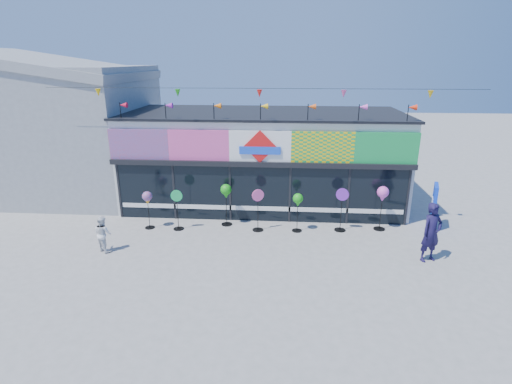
# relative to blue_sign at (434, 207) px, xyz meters

# --- Properties ---
(ground) EXTENTS (80.00, 80.00, 0.00)m
(ground) POSITION_rel_blue_sign_xyz_m (-6.71, -3.09, -0.90)
(ground) COLOR gray
(ground) RESTS_ON ground
(kite_shop) EXTENTS (16.00, 5.70, 5.31)m
(kite_shop) POSITION_rel_blue_sign_xyz_m (-6.71, 2.86, 1.15)
(kite_shop) COLOR silver
(kite_shop) RESTS_ON ground
(neighbour_building) EXTENTS (8.18, 7.20, 6.87)m
(neighbour_building) POSITION_rel_blue_sign_xyz_m (-16.71, 3.91, 2.30)
(neighbour_building) COLOR #96989B
(neighbour_building) RESTS_ON ground
(blue_sign) EXTENTS (0.40, 0.90, 1.79)m
(blue_sign) POSITION_rel_blue_sign_xyz_m (0.00, 0.00, 0.00)
(blue_sign) COLOR #0E37D4
(blue_sign) RESTS_ON ground
(spinner_0) EXTENTS (0.38, 0.38, 1.50)m
(spinner_0) POSITION_rel_blue_sign_xyz_m (-10.97, -0.73, 0.30)
(spinner_0) COLOR black
(spinner_0) RESTS_ON ground
(spinner_1) EXTENTS (0.45, 0.41, 1.60)m
(spinner_1) POSITION_rel_blue_sign_xyz_m (-9.81, -0.77, -0.06)
(spinner_1) COLOR black
(spinner_1) RESTS_ON ground
(spinner_2) EXTENTS (0.43, 0.43, 1.69)m
(spinner_2) POSITION_rel_blue_sign_xyz_m (-8.01, -0.19, 0.45)
(spinner_2) COLOR black
(spinner_2) RESTS_ON ground
(spinner_3) EXTENTS (0.45, 0.42, 1.66)m
(spinner_3) POSITION_rel_blue_sign_xyz_m (-6.72, -0.65, -0.02)
(spinner_3) COLOR black
(spinner_3) RESTS_ON ground
(spinner_4) EXTENTS (0.39, 0.39, 1.52)m
(spinner_4) POSITION_rel_blue_sign_xyz_m (-5.22, -0.61, 0.32)
(spinner_4) COLOR black
(spinner_4) RESTS_ON ground
(spinner_5) EXTENTS (0.48, 0.43, 1.71)m
(spinner_5) POSITION_rel_blue_sign_xyz_m (-3.56, -0.43, 0.00)
(spinner_5) COLOR black
(spinner_5) RESTS_ON ground
(spinner_6) EXTENTS (0.44, 0.44, 1.75)m
(spinner_6) POSITION_rel_blue_sign_xyz_m (-2.02, -0.21, 0.50)
(spinner_6) COLOR black
(spinner_6) RESTS_ON ground
(adult_man) EXTENTS (0.85, 0.73, 1.98)m
(adult_man) POSITION_rel_blue_sign_xyz_m (-0.98, -2.66, 0.09)
(adult_man) COLOR #181239
(adult_man) RESTS_ON ground
(child) EXTENTS (0.71, 0.64, 1.27)m
(child) POSITION_rel_blue_sign_xyz_m (-11.88, -2.77, -0.27)
(child) COLOR white
(child) RESTS_ON ground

